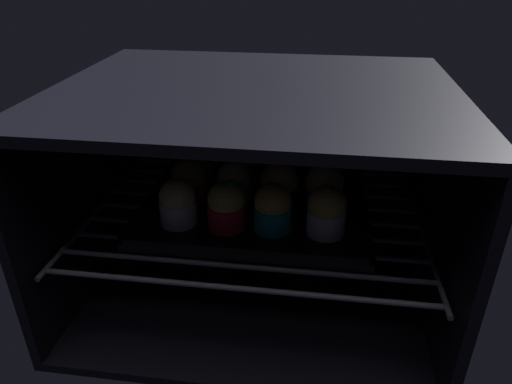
{
  "coord_description": "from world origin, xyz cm",
  "views": [
    {
      "loc": [
        9.41,
        -44.74,
        53.93
      ],
      "look_at": [
        0.0,
        22.9,
        17.55
      ],
      "focal_mm": 32.79,
      "sensor_mm": 36.0,
      "label": 1
    }
  ],
  "objects_px": {
    "muffin_row2_col2": "(282,168)",
    "muffin_row1_col2": "(279,185)",
    "muffin_row0_col1": "(226,206)",
    "muffin_row0_col0": "(178,203)",
    "muffin_row1_col3": "(324,187)",
    "muffin_row1_col0": "(189,180)",
    "muffin_row2_col1": "(241,165)",
    "muffin_row0_col3": "(327,211)",
    "muffin_row0_col2": "(273,208)",
    "muffin_row1_col1": "(234,184)",
    "muffin_row2_col0": "(199,163)",
    "baking_tray": "(256,207)",
    "muffin_row2_col3": "(327,169)"
  },
  "relations": [
    {
      "from": "muffin_row1_col1",
      "to": "muffin_row2_col2",
      "type": "relative_size",
      "value": 0.92
    },
    {
      "from": "muffin_row1_col3",
      "to": "muffin_row1_col2",
      "type": "bearing_deg",
      "value": 179.36
    },
    {
      "from": "muffin_row0_col2",
      "to": "muffin_row1_col0",
      "type": "xyz_separation_m",
      "value": [
        -0.15,
        0.07,
        -0.0
      ]
    },
    {
      "from": "baking_tray",
      "to": "muffin_row1_col0",
      "type": "bearing_deg",
      "value": 179.16
    },
    {
      "from": "muffin_row1_col0",
      "to": "muffin_row1_col1",
      "type": "bearing_deg",
      "value": 1.01
    },
    {
      "from": "muffin_row0_col0",
      "to": "muffin_row1_col2",
      "type": "relative_size",
      "value": 0.96
    },
    {
      "from": "muffin_row0_col0",
      "to": "muffin_row1_col2",
      "type": "height_order",
      "value": "muffin_row1_col2"
    },
    {
      "from": "muffin_row1_col1",
      "to": "muffin_row1_col3",
      "type": "xyz_separation_m",
      "value": [
        0.15,
        -0.0,
        0.0
      ]
    },
    {
      "from": "muffin_row2_col3",
      "to": "muffin_row0_col3",
      "type": "bearing_deg",
      "value": -89.75
    },
    {
      "from": "muffin_row2_col1",
      "to": "muffin_row0_col1",
      "type": "bearing_deg",
      "value": -89.24
    },
    {
      "from": "muffin_row0_col3",
      "to": "muffin_row2_col3",
      "type": "xyz_separation_m",
      "value": [
        -0.0,
        0.15,
        -0.0
      ]
    },
    {
      "from": "muffin_row1_col0",
      "to": "muffin_row1_col2",
      "type": "xyz_separation_m",
      "value": [
        0.15,
        0.0,
        0.0
      ]
    },
    {
      "from": "baking_tray",
      "to": "muffin_row0_col2",
      "type": "xyz_separation_m",
      "value": [
        0.04,
        -0.07,
        0.04
      ]
    },
    {
      "from": "muffin_row2_col2",
      "to": "muffin_row1_col2",
      "type": "bearing_deg",
      "value": -89.22
    },
    {
      "from": "muffin_row0_col1",
      "to": "muffin_row2_col2",
      "type": "xyz_separation_m",
      "value": [
        0.07,
        0.15,
        0.0
      ]
    },
    {
      "from": "muffin_row1_col2",
      "to": "muffin_row2_col1",
      "type": "bearing_deg",
      "value": 136.71
    },
    {
      "from": "muffin_row1_col1",
      "to": "muffin_row1_col2",
      "type": "distance_m",
      "value": 0.08
    },
    {
      "from": "muffin_row0_col0",
      "to": "muffin_row0_col3",
      "type": "distance_m",
      "value": 0.23
    },
    {
      "from": "muffin_row0_col1",
      "to": "muffin_row0_col2",
      "type": "height_order",
      "value": "muffin_row0_col1"
    },
    {
      "from": "muffin_row2_col1",
      "to": "muffin_row2_col2",
      "type": "bearing_deg",
      "value": -1.89
    },
    {
      "from": "muffin_row0_col1",
      "to": "muffin_row1_col3",
      "type": "bearing_deg",
      "value": 28.11
    },
    {
      "from": "muffin_row1_col2",
      "to": "muffin_row1_col3",
      "type": "bearing_deg",
      "value": -0.64
    },
    {
      "from": "muffin_row1_col3",
      "to": "muffin_row0_col0",
      "type": "bearing_deg",
      "value": -161.25
    },
    {
      "from": "muffin_row1_col0",
      "to": "muffin_row1_col3",
      "type": "bearing_deg",
      "value": 0.17
    },
    {
      "from": "muffin_row0_col3",
      "to": "muffin_row1_col1",
      "type": "relative_size",
      "value": 1.07
    },
    {
      "from": "muffin_row1_col1",
      "to": "muffin_row0_col2",
      "type": "bearing_deg",
      "value": -45.76
    },
    {
      "from": "muffin_row1_col1",
      "to": "muffin_row2_col0",
      "type": "xyz_separation_m",
      "value": [
        -0.08,
        0.07,
        0.0
      ]
    },
    {
      "from": "muffin_row0_col0",
      "to": "muffin_row2_col3",
      "type": "distance_m",
      "value": 0.27
    },
    {
      "from": "muffin_row0_col2",
      "to": "muffin_row1_col1",
      "type": "height_order",
      "value": "muffin_row0_col2"
    },
    {
      "from": "muffin_row0_col3",
      "to": "muffin_row2_col0",
      "type": "bearing_deg",
      "value": 147.93
    },
    {
      "from": "muffin_row1_col2",
      "to": "muffin_row0_col0",
      "type": "bearing_deg",
      "value": -152.89
    },
    {
      "from": "muffin_row1_col1",
      "to": "muffin_row2_col0",
      "type": "bearing_deg",
      "value": 137.72
    },
    {
      "from": "muffin_row0_col1",
      "to": "muffin_row2_col3",
      "type": "xyz_separation_m",
      "value": [
        0.15,
        0.15,
        0.0
      ]
    },
    {
      "from": "muffin_row2_col1",
      "to": "muffin_row2_col3",
      "type": "height_order",
      "value": "muffin_row2_col1"
    },
    {
      "from": "baking_tray",
      "to": "muffin_row2_col3",
      "type": "xyz_separation_m",
      "value": [
        0.12,
        0.08,
        0.04
      ]
    },
    {
      "from": "muffin_row0_col1",
      "to": "muffin_row1_col2",
      "type": "xyz_separation_m",
      "value": [
        0.07,
        0.08,
        0.0
      ]
    },
    {
      "from": "muffin_row0_col1",
      "to": "muffin_row1_col3",
      "type": "height_order",
      "value": "same"
    },
    {
      "from": "muffin_row1_col0",
      "to": "muffin_row1_col2",
      "type": "height_order",
      "value": "muffin_row1_col0"
    },
    {
      "from": "muffin_row0_col2",
      "to": "muffin_row2_col1",
      "type": "height_order",
      "value": "muffin_row2_col1"
    },
    {
      "from": "baking_tray",
      "to": "muffin_row1_col3",
      "type": "height_order",
      "value": "muffin_row1_col3"
    },
    {
      "from": "muffin_row0_col2",
      "to": "muffin_row1_col2",
      "type": "distance_m",
      "value": 0.08
    },
    {
      "from": "muffin_row0_col0",
      "to": "muffin_row1_col3",
      "type": "relative_size",
      "value": 0.94
    },
    {
      "from": "muffin_row1_col2",
      "to": "muffin_row2_col1",
      "type": "xyz_separation_m",
      "value": [
        -0.07,
        0.07,
        0.0
      ]
    },
    {
      "from": "muffin_row1_col1",
      "to": "muffin_row2_col2",
      "type": "xyz_separation_m",
      "value": [
        0.07,
        0.07,
        0.0
      ]
    },
    {
      "from": "muffin_row0_col0",
      "to": "muffin_row1_col2",
      "type": "bearing_deg",
      "value": 27.11
    },
    {
      "from": "muffin_row1_col0",
      "to": "muffin_row2_col0",
      "type": "distance_m",
      "value": 0.07
    },
    {
      "from": "muffin_row1_col3",
      "to": "muffin_row1_col0",
      "type": "bearing_deg",
      "value": -179.83
    },
    {
      "from": "muffin_row1_col2",
      "to": "muffin_row1_col3",
      "type": "relative_size",
      "value": 0.98
    },
    {
      "from": "muffin_row1_col3",
      "to": "muffin_row0_col1",
      "type": "bearing_deg",
      "value": -151.89
    },
    {
      "from": "baking_tray",
      "to": "muffin_row0_col3",
      "type": "relative_size",
      "value": 4.64
    }
  ]
}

